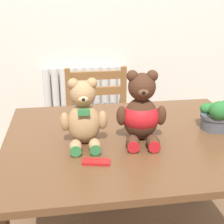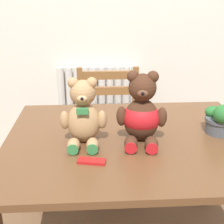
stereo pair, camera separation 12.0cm
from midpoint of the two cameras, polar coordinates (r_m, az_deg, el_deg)
name	(u,v)px [view 1 (the left image)]	position (r m, az deg, el deg)	size (l,w,h in m)	color
radiator	(85,115)	(2.70, -6.18, -0.64)	(0.68, 0.10, 0.78)	silver
dining_table	(132,154)	(1.52, 1.33, -7.75)	(1.19, 0.95, 0.71)	brown
wooden_chair_behind	(99,126)	(2.29, -3.92, -2.57)	(0.46, 0.42, 0.84)	brown
teddy_bear_left	(84,117)	(1.37, -7.70, -0.88)	(0.21, 0.21, 0.30)	tan
teddy_bear_right	(141,113)	(1.40, 2.93, -0.21)	(0.23, 0.25, 0.32)	#472819
potted_plant	(217,115)	(1.59, 16.65, -0.60)	(0.18, 0.17, 0.16)	#4C5156
chocolate_bar	(96,162)	(1.26, -5.65, -9.14)	(0.11, 0.04, 0.01)	red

